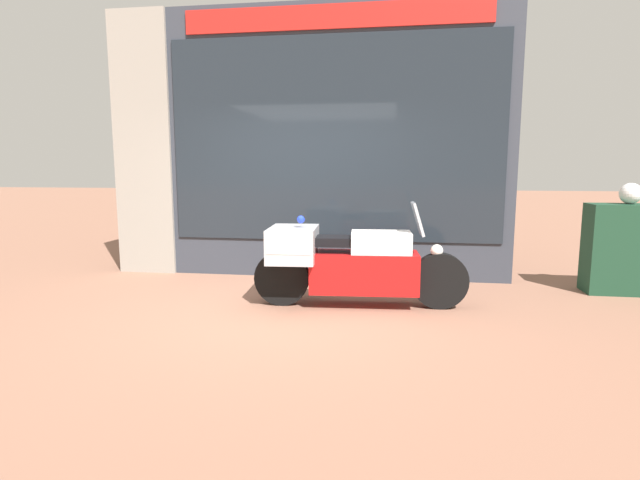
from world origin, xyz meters
name	(u,v)px	position (x,y,z in m)	size (l,w,h in m)	color
ground_plane	(277,312)	(0.00, 0.00, 0.00)	(60.00, 60.00, 0.00)	#8E604C
shop_building	(281,144)	(-0.40, 2.00, 1.91)	(5.73, 0.55, 3.80)	#333842
window_display	(332,243)	(0.36, 2.03, 0.47)	(4.40, 0.30, 1.94)	slate
paramedic_motorcycle	(344,260)	(0.70, 0.38, 0.53)	(2.43, 0.80, 1.20)	black
utility_cabinet	(628,249)	(4.16, 1.49, 0.56)	(0.98, 0.43, 1.13)	#193D28
white_helmet	(631,193)	(4.14, 1.50, 1.26)	(0.26, 0.26, 0.26)	white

